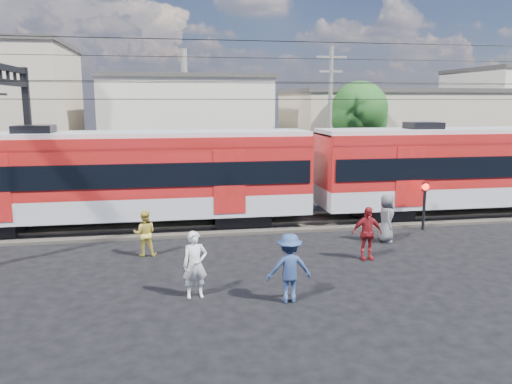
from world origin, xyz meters
TOP-DOWN VIEW (x-y plane):
  - ground at (0.00, 0.00)m, footprint 120.00×120.00m
  - track_bed at (0.00, 8.00)m, footprint 70.00×3.40m
  - rail_near at (0.00, 7.25)m, footprint 70.00×0.12m
  - rail_far at (0.00, 8.75)m, footprint 70.00×0.12m
  - commuter_train at (-5.22, 8.00)m, footprint 50.30×3.08m
  - catenary at (-8.65, 8.00)m, footprint 70.00×9.30m
  - building_midwest at (-2.00, 27.00)m, footprint 12.24×12.24m
  - building_mideast at (14.00, 24.00)m, footprint 16.32×10.20m
  - utility_pole_mid at (6.00, 15.00)m, footprint 1.80×0.24m
  - tree_near at (9.19, 18.09)m, footprint 3.82×3.64m
  - pedestrian_a at (-2.70, 0.09)m, footprint 0.74×0.54m
  - pedestrian_b at (-4.26, 4.22)m, footprint 0.82×0.65m
  - pedestrian_c at (-0.19, -0.67)m, footprint 1.24×0.72m
  - pedestrian_d at (3.33, 2.48)m, footprint 1.10×0.47m
  - pedestrian_e at (4.92, 4.43)m, footprint 0.81×1.04m
  - crossing_signal at (7.28, 5.89)m, footprint 0.30×0.30m

SIDE VIEW (x-z plane):
  - ground at x=0.00m, z-range 0.00..0.00m
  - track_bed at x=0.00m, z-range 0.00..0.12m
  - rail_near at x=0.00m, z-range 0.12..0.24m
  - rail_far at x=0.00m, z-range 0.12..0.24m
  - pedestrian_b at x=-4.26m, z-range 0.00..1.64m
  - pedestrian_d at x=3.33m, z-range 0.00..1.87m
  - pedestrian_e at x=4.92m, z-range 0.00..1.88m
  - pedestrian_a at x=-2.70m, z-range 0.00..1.90m
  - pedestrian_c at x=-0.19m, z-range 0.00..1.92m
  - crossing_signal at x=7.28m, z-range 0.40..2.44m
  - commuter_train at x=-5.22m, z-range 0.31..4.49m
  - building_mideast at x=14.00m, z-range 0.01..6.31m
  - building_midwest at x=-2.00m, z-range 0.01..7.31m
  - utility_pole_mid at x=6.00m, z-range 0.28..8.78m
  - tree_near at x=9.19m, z-range 1.30..8.02m
  - catenary at x=-8.65m, z-range 1.38..8.89m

